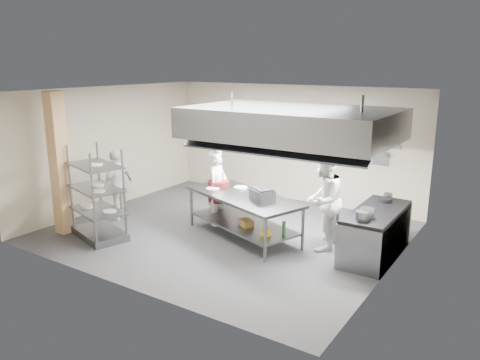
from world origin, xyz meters
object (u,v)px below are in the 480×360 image
Objects in this scene: cooking_range at (375,234)px; chef_head at (218,188)px; griddle at (262,195)px; stockpot at (367,213)px; pass_rack at (97,193)px; chef_line at (323,200)px; island at (243,216)px; chef_plating at (118,184)px.

cooking_range is 3.55m from chef_head.
griddle reaches higher than cooking_range.
stockpot is at bearing 36.55° from griddle.
chef_head is 6.84× the size of stockpot.
stockpot is (5.09, 1.68, 0.03)m from pass_rack.
griddle is 1.89× the size of stockpot.
chef_line is at bearing 162.41° from stockpot.
island is 0.78m from griddle.
chef_line is at bearing -97.46° from chef_head.
griddle is at bearing 43.74° from pass_rack.
cooking_range is at bearing 31.37° from island.
chef_head is 2.53m from chef_line.
island is at bearing -179.28° from stockpot.
island is at bearing -160.21° from griddle.
cooking_range is at bearing 40.20° from pass_rack.
cooking_range is at bearing 95.30° from chef_line.
chef_head reaches higher than chef_plating.
island is at bearing -168.00° from cooking_range.
chef_plating is (-3.08, -0.57, 0.36)m from island.
pass_rack reaches higher than chef_head.
pass_rack reaches higher than griddle.
chef_head is at bearing -97.75° from chef_line.
stockpot reaches higher than cooking_range.
chef_line reaches higher than chef_plating.
pass_rack is at bearing -156.65° from cooking_range.
island is 1.34× the size of cooking_range.
chef_line is at bearing 55.08° from griddle.
griddle is (1.44, -0.49, 0.18)m from chef_head.
chef_line reaches higher than griddle.
chef_line is (2.53, -0.04, 0.14)m from chef_head.
pass_rack is at bearing -71.11° from chef_line.
chef_line is (-0.99, -0.21, 0.56)m from cooking_range.
chef_head is 0.86× the size of chef_line.
chef_head is (-3.52, -0.18, 0.42)m from cooking_range.
chef_head is at bearing 104.12° from chef_plating.
griddle is 2.06m from stockpot.
chef_head is at bearing 174.38° from stockpot.
stockpot is (3.50, -0.34, 0.15)m from chef_head.
chef_line is 7.96× the size of stockpot.
chef_plating is at bearing -150.16° from island.
stockpot is (2.58, 0.03, 0.53)m from island.
chef_head is (1.59, 2.03, -0.12)m from pass_rack.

